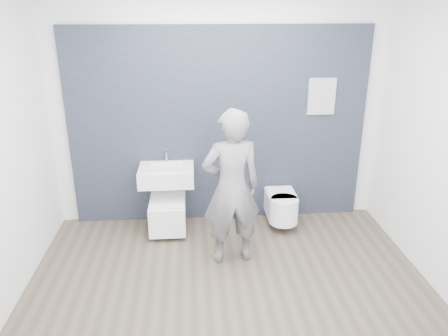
{
  "coord_description": "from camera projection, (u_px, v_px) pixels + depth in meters",
  "views": [
    {
      "loc": [
        -0.32,
        -3.66,
        2.63
      ],
      "look_at": [
        0.0,
        0.6,
        1.0
      ],
      "focal_mm": 35.0,
      "sensor_mm": 36.0,
      "label": 1
    }
  ],
  "objects": [
    {
      "name": "ground",
      "position": [
        229.0,
        282.0,
        4.37
      ],
      "size": [
        4.0,
        4.0,
        0.0
      ],
      "primitive_type": "plane",
      "color": "brown",
      "rests_on": "ground"
    },
    {
      "name": "room_shell",
      "position": [
        229.0,
        112.0,
        3.75
      ],
      "size": [
        4.0,
        4.0,
        4.0
      ],
      "color": "white",
      "rests_on": "ground"
    },
    {
      "name": "tile_wall",
      "position": [
        219.0,
        216.0,
        5.74
      ],
      "size": [
        3.6,
        0.06,
        2.4
      ],
      "primitive_type": "cube",
      "color": "black",
      "rests_on": "ground"
    },
    {
      "name": "washbasin",
      "position": [
        166.0,
        174.0,
        5.19
      ],
      "size": [
        0.65,
        0.48,
        0.48
      ],
      "color": "white",
      "rests_on": "ground"
    },
    {
      "name": "toilet_square",
      "position": [
        168.0,
        211.0,
        5.29
      ],
      "size": [
        0.43,
        0.62,
        0.8
      ],
      "color": "white",
      "rests_on": "ground"
    },
    {
      "name": "toilet_rounded",
      "position": [
        282.0,
        206.0,
        5.39
      ],
      "size": [
        0.35,
        0.6,
        0.32
      ],
      "color": "white",
      "rests_on": "ground"
    },
    {
      "name": "info_placard",
      "position": [
        312.0,
        214.0,
        5.79
      ],
      "size": [
        0.33,
        0.03,
        0.44
      ],
      "primitive_type": "cube",
      "color": "white",
      "rests_on": "ground"
    },
    {
      "name": "visitor",
      "position": [
        232.0,
        188.0,
        4.48
      ],
      "size": [
        0.66,
        0.48,
        1.68
      ],
      "primitive_type": "imported",
      "rotation": [
        0.0,
        0.0,
        3.28
      ],
      "color": "gray",
      "rests_on": "ground"
    }
  ]
}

